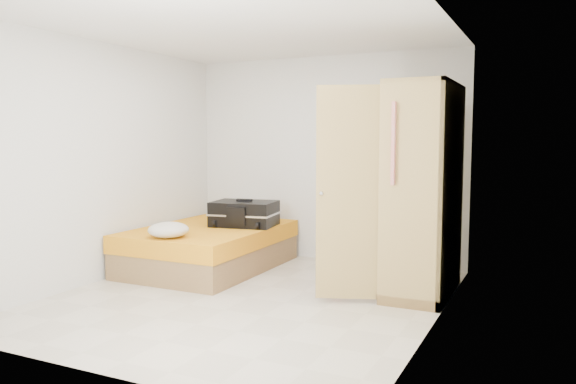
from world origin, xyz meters
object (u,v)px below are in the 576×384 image
at_px(wardrobe, 418,195).
at_px(suitcase, 244,214).
at_px(bed, 209,248).
at_px(round_cushion, 168,230).
at_px(person, 343,214).

bearing_deg(wardrobe, suitcase, 171.15).
bearing_deg(wardrobe, bed, 178.76).
height_order(bed, wardrobe, wardrobe).
xyz_separation_m(bed, round_cushion, (0.00, -0.78, 0.33)).
xyz_separation_m(person, round_cushion, (-1.74, -0.69, -0.18)).
relative_size(bed, round_cushion, 4.60).
xyz_separation_m(person, suitcase, (-1.42, 0.38, -0.12)).
distance_m(suitcase, round_cushion, 1.12).
bearing_deg(suitcase, bed, -147.52).
bearing_deg(person, round_cushion, 105.98).
height_order(bed, suitcase, suitcase).
xyz_separation_m(wardrobe, suitcase, (-2.18, 0.34, -0.35)).
bearing_deg(suitcase, wardrobe, -17.90).
bearing_deg(round_cushion, person, 21.54).
relative_size(bed, person, 1.32).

